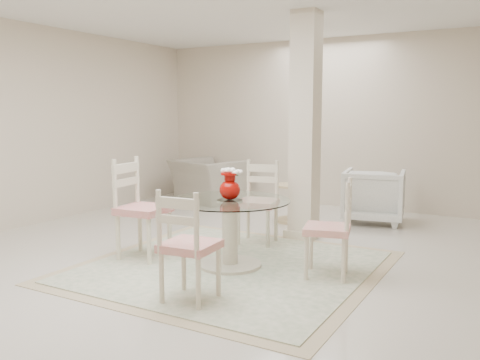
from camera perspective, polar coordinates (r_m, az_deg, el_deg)
The scene contains 13 objects.
ground at distance 5.45m, azimuth -3.12°, elevation -8.63°, with size 7.00×7.00×0.00m, color beige.
room_shell at distance 5.24m, azimuth -3.26°, elevation 11.23°, with size 6.02×7.02×2.71m.
column at distance 6.16m, azimuth 7.33°, elevation 5.94°, with size 0.30×0.30×2.70m, color beige.
area_rug at distance 5.10m, azimuth -1.12°, elevation -9.69°, with size 2.79×2.79×0.02m.
dining_table at distance 5.00m, azimuth -1.13°, elevation -5.99°, with size 1.18×1.18×0.68m.
red_vase at distance 4.92m, azimuth -1.12°, elevation -0.52°, with size 0.24×0.20×0.31m.
dining_chair_east at distance 4.73m, azimuth 10.58°, elevation -4.59°, with size 0.49×0.49×1.01m.
dining_chair_north at distance 5.91m, azimuth 2.19°, elevation -1.77°, with size 0.49×0.49×1.06m.
dining_chair_west at distance 5.38m, azimuth -11.45°, elevation -2.31°, with size 0.50×0.50×1.16m.
dining_chair_south at distance 4.05m, azimuth -6.11°, elevation -6.51°, with size 0.44×0.44×1.02m.
recliner_taupe at distance 8.70m, azimuth -3.57°, elevation -0.08°, with size 1.11×0.97×0.72m, color gray.
armchair_white at distance 7.29m, azimuth 14.80°, elevation -1.71°, with size 0.80×0.82×0.75m, color white.
side_table at distance 7.15m, azimuth 5.98°, elevation -2.75°, with size 0.51×0.51×0.53m.
Camera 1 is at (2.82, -4.40, 1.52)m, focal length 38.00 mm.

